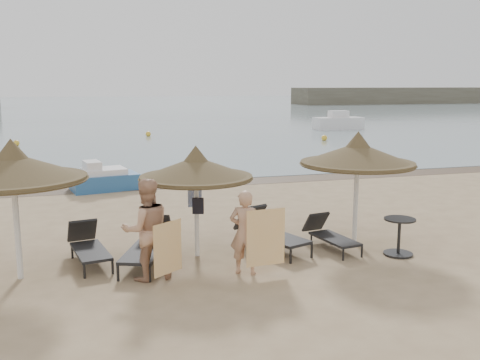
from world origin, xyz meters
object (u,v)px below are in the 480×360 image
object	(u,v)px
palapa_right	(358,155)
person_right	(245,226)
pedal_boat	(104,179)
lounger_far_right	(329,234)
person_left	(146,222)
side_table	(399,238)
lounger_near_right	(268,231)
palapa_center	(196,169)
lounger_far_left	(88,245)
lounger_near_left	(149,244)
palapa_left	(12,168)

from	to	relation	value
palapa_right	person_right	xyz separation A→B (m)	(-3.11, -1.30, -1.13)
palapa_right	person_right	bearing A→B (deg)	-157.38
pedal_boat	person_right	bearing A→B (deg)	-87.17
lounger_far_right	person_left	distance (m)	4.41
lounger_far_right	side_table	world-z (taller)	side_table
lounger_near_right	palapa_right	bearing A→B (deg)	-24.58
palapa_right	pedal_boat	xyz separation A→B (m)	(-5.52, 8.32, -1.73)
side_table	person_left	bearing A→B (deg)	179.52
person_left	lounger_far_right	bearing A→B (deg)	-176.06
palapa_right	side_table	distance (m)	2.11
palapa_right	lounger_far_right	bearing A→B (deg)	-164.56
palapa_center	side_table	distance (m)	4.72
palapa_right	lounger_far_right	xyz separation A→B (m)	(-0.77, -0.21, -1.79)
palapa_center	lounger_near_right	size ratio (longest dim) A/B	1.15
person_left	person_right	world-z (taller)	person_left
person_left	lounger_far_left	bearing A→B (deg)	-58.76
lounger_near_left	lounger_far_right	size ratio (longest dim) A/B	1.26
palapa_left	lounger_far_right	world-z (taller)	palapa_left
lounger_far_left	person_left	bearing A→B (deg)	-62.02
lounger_far_right	pedal_boat	xyz separation A→B (m)	(-4.76, 8.53, 0.06)
lounger_far_left	lounger_near_left	distance (m)	1.30
lounger_near_right	person_right	bearing A→B (deg)	-145.24
lounger_near_right	side_table	size ratio (longest dim) A/B	2.59
palapa_center	pedal_boat	distance (m)	8.58
palapa_center	lounger_far_left	bearing A→B (deg)	173.94
lounger_far_left	lounger_far_right	xyz separation A→B (m)	(5.34, -0.52, -0.03)
side_table	person_right	distance (m)	3.66
palapa_left	lounger_near_right	bearing A→B (deg)	5.36
person_left	pedal_boat	xyz separation A→B (m)	(-0.51, 9.39, -0.76)
palapa_left	palapa_right	world-z (taller)	palapa_left
lounger_far_right	lounger_near_left	bearing A→B (deg)	169.03
palapa_center	lounger_near_right	bearing A→B (deg)	2.85
lounger_near_right	person_left	bearing A→B (deg)	-178.00
palapa_center	side_table	xyz separation A→B (m)	(4.30, -1.17, -1.56)
palapa_center	side_table	world-z (taller)	palapa_center
palapa_left	lounger_near_right	size ratio (longest dim) A/B	1.29
person_right	pedal_boat	world-z (taller)	person_right
palapa_center	person_left	distance (m)	1.84
lounger_near_left	person_left	xyz separation A→B (m)	(-0.13, -0.95, 0.73)
lounger_far_left	lounger_near_left	bearing A→B (deg)	-29.53
lounger_near_left	person_right	distance (m)	2.21
lounger_far_left	palapa_right	bearing A→B (deg)	-13.55
lounger_far_left	lounger_near_right	bearing A→B (deg)	-13.01
palapa_left	lounger_far_left	world-z (taller)	palapa_left
person_right	person_left	bearing A→B (deg)	21.13
person_left	pedal_boat	distance (m)	9.43
lounger_far_right	person_right	size ratio (longest dim) A/B	0.87
palapa_right	lounger_near_left	xyz separation A→B (m)	(-4.89, -0.11, -1.71)
lounger_far_left	palapa_center	bearing A→B (deg)	-16.76
palapa_center	lounger_far_left	xyz separation A→B (m)	(-2.31, 0.24, -1.58)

